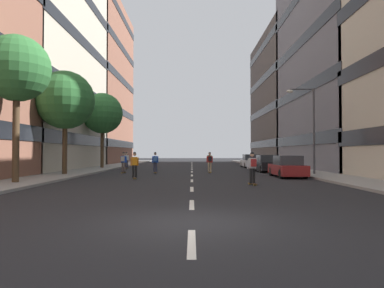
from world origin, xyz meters
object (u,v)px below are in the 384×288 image
parked_car_far (288,167)px  skater_2 (135,164)px  parked_car_mid (267,164)px  skater_1 (210,159)px  skater_0 (253,166)px  skater_5 (124,161)px  streetlamp_right (309,121)px  skater_6 (127,159)px  street_tree_far (17,69)px  street_tree_mid (65,100)px  skater_4 (155,161)px  parked_car_near (251,162)px  street_tree_near (102,114)px  skater_3 (210,161)px

parked_car_far → skater_2: size_ratio=2.47×
parked_car_mid → parked_car_far: (0.00, -6.80, 0.00)m
skater_1 → skater_0: bearing=-86.1°
skater_5 → parked_car_far: bearing=-21.5°
streetlamp_right → skater_6: (-15.98, 11.64, -3.15)m
street_tree_far → skater_1: bearing=59.3°
skater_0 → skater_5: 14.15m
parked_car_far → streetlamp_right: (2.15, 1.82, 3.44)m
street_tree_mid → skater_5: street_tree_mid is taller
parked_car_mid → skater_4: 10.00m
skater_0 → skater_6: same height
skater_4 → skater_1: bearing=59.9°
streetlamp_right → skater_6: streetlamp_right is taller
parked_car_near → skater_2: size_ratio=2.47×
parked_car_near → skater_5: (-12.51, -10.72, 0.32)m
skater_6 → skater_2: bearing=-77.5°
skater_2 → skater_4: bearing=83.9°
parked_car_far → street_tree_near: street_tree_near is taller
street_tree_far → skater_2: size_ratio=4.51×
street_tree_mid → streetlamp_right: street_tree_mid is taller
street_tree_near → skater_5: street_tree_near is taller
parked_car_far → skater_6: size_ratio=2.47×
parked_car_near → skater_0: size_ratio=2.47×
parked_car_near → street_tree_near: street_tree_near is taller
skater_0 → skater_1: same height
parked_car_far → skater_3: size_ratio=2.47×
skater_1 → skater_2: 16.19m
parked_car_far → streetlamp_right: bearing=40.3°
street_tree_mid → skater_0: size_ratio=4.36×
street_tree_mid → skater_3: (11.10, 3.77, -4.66)m
parked_car_mid → skater_1: bearing=125.1°
parked_car_mid → skater_6: (-13.83, 6.66, 0.29)m
parked_car_mid → skater_6: size_ratio=2.47×
street_tree_near → street_tree_mid: 11.11m
street_tree_far → skater_6: 20.07m
parked_car_far → skater_2: skater_2 is taller
street_tree_mid → skater_0: (12.83, -7.65, -4.66)m
parked_car_far → skater_3: 7.55m
skater_2 → skater_3: same height
street_tree_near → skater_2: 16.19m
skater_0 → parked_car_far: bearing=59.7°
skater_2 → skater_4: size_ratio=1.00×
parked_car_far → skater_4: 11.04m
street_tree_far → street_tree_mid: bearing=90.0°
parked_car_near → skater_1: skater_1 is taller
street_tree_far → parked_car_near: bearing=52.7°
skater_1 → street_tree_mid: bearing=-133.9°
street_tree_near → skater_4: (6.47, -7.79, -4.88)m
skater_2 → skater_4: 6.55m
parked_car_mid → street_tree_far: (-16.30, -12.53, 5.60)m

